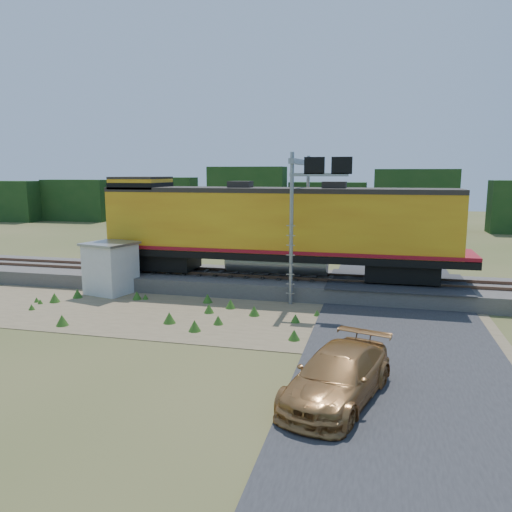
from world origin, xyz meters
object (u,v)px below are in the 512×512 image
(signal_gantry, at_px, (306,191))
(car, at_px, (338,376))
(locomotive, at_px, (271,226))
(shed, at_px, (111,268))

(signal_gantry, relative_size, car, 1.46)
(locomotive, xyz_separation_m, shed, (-8.22, -2.78, -2.15))
(locomotive, bearing_deg, signal_gantry, -18.93)
(locomotive, relative_size, car, 4.03)
(shed, distance_m, car, 16.41)
(shed, height_order, car, shed)
(signal_gantry, distance_m, car, 13.39)
(signal_gantry, xyz_separation_m, car, (2.73, -12.19, -4.80))
(locomotive, distance_m, car, 13.99)
(signal_gantry, bearing_deg, locomotive, 161.07)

